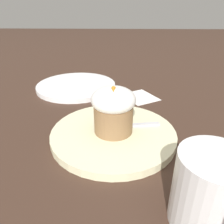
# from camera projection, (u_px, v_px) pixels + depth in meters

# --- Properties ---
(ground_plane) EXTENTS (4.00, 4.00, 0.00)m
(ground_plane) POSITION_uv_depth(u_px,v_px,m) (113.00, 137.00, 0.44)
(ground_plane) COLOR #3D281E
(dessert_plate) EXTENTS (0.25, 0.25, 0.02)m
(dessert_plate) POSITION_uv_depth(u_px,v_px,m) (113.00, 134.00, 0.44)
(dessert_plate) COLOR beige
(dessert_plate) RESTS_ON ground_plane
(carrot_cake) EXTENTS (0.08, 0.08, 0.10)m
(carrot_cake) POSITION_uv_depth(u_px,v_px,m) (112.00, 109.00, 0.41)
(carrot_cake) COLOR olive
(carrot_cake) RESTS_ON dessert_plate
(spoon) EXTENTS (0.04, 0.12, 0.01)m
(spoon) POSITION_uv_depth(u_px,v_px,m) (121.00, 126.00, 0.45)
(spoon) COLOR silver
(spoon) RESTS_ON dessert_plate
(coffee_cup) EXTENTS (0.12, 0.09, 0.10)m
(coffee_cup) POSITION_uv_depth(u_px,v_px,m) (210.00, 192.00, 0.25)
(coffee_cup) COLOR white
(coffee_cup) RESTS_ON ground_plane
(side_plate) EXTENTS (0.25, 0.25, 0.01)m
(side_plate) POSITION_uv_depth(u_px,v_px,m) (76.00, 86.00, 0.70)
(side_plate) COLOR white
(side_plate) RESTS_ON ground_plane
(paper_napkin) EXTENTS (0.12, 0.12, 0.00)m
(paper_napkin) POSITION_uv_depth(u_px,v_px,m) (140.00, 97.00, 0.63)
(paper_napkin) COLOR white
(paper_napkin) RESTS_ON ground_plane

